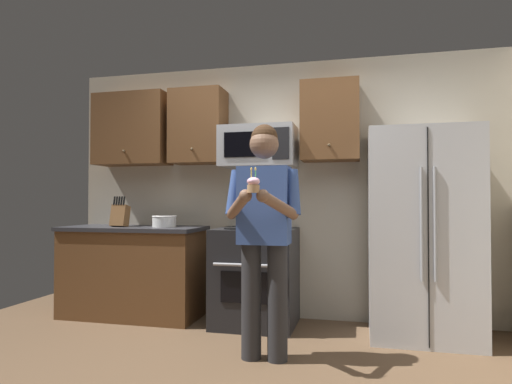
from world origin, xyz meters
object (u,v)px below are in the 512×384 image
knife_block (120,215)px  microwave (258,147)px  oven_range (256,276)px  bowl_large_white (164,221)px  cupcake (253,185)px  person (264,226)px  refrigerator (422,233)px

knife_block → microwave: bearing=6.0°
microwave → knife_block: (-1.43, -0.15, -0.68)m
oven_range → microwave: size_ratio=1.26×
knife_block → bowl_large_white: 0.47m
cupcake → microwave: bearing=101.7°
oven_range → microwave: bearing=90.0°
microwave → bowl_large_white: 1.21m
microwave → person: size_ratio=0.42×
person → microwave: bearing=105.4°
bowl_large_white → person: size_ratio=0.14×
person → cupcake: 0.44m
person → cupcake: (0.00, -0.33, 0.30)m
person → bowl_large_white: bearing=143.7°
oven_range → cupcake: cupcake is taller
bowl_large_white → cupcake: bearing=-45.0°
oven_range → microwave: 1.26m
oven_range → bowl_large_white: 1.09m
refrigerator → knife_block: (-2.93, 0.01, 0.14)m
person → oven_range: bearing=107.4°
oven_range → bowl_large_white: size_ratio=3.77×
bowl_large_white → oven_range: bearing=-1.4°
bowl_large_white → microwave: bearing=5.7°
oven_range → cupcake: (0.28, -1.21, 0.83)m
refrigerator → cupcake: refrigerator is taller
microwave → cupcake: 1.42m
microwave → bowl_large_white: microwave is taller
refrigerator → microwave: bearing=174.0°
oven_range → refrigerator: size_ratio=0.52×
oven_range → knife_block: knife_block is taller
cupcake → person: bearing=90.0°
person → knife_block: bearing=153.4°
refrigerator → bowl_large_white: (-2.46, 0.06, 0.08)m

